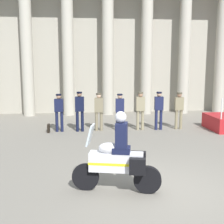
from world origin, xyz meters
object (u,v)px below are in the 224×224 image
at_px(officer_in_row_2, 99,109).
at_px(officer_in_row_3, 120,109).
at_px(officer_in_row_1, 80,108).
at_px(officer_in_row_4, 140,108).
at_px(officer_in_row_6, 179,108).
at_px(officer_in_row_0, 59,110).
at_px(motorcycle_with_rider, 119,159).
at_px(officer_in_row_5, 159,108).
at_px(briefcase_on_ground, 49,128).

relative_size(officer_in_row_2, officer_in_row_3, 1.02).
distance_m(officer_in_row_1, officer_in_row_3, 1.77).
height_order(officer_in_row_1, officer_in_row_4, officer_in_row_1).
height_order(officer_in_row_1, officer_in_row_3, officer_in_row_1).
distance_m(officer_in_row_4, officer_in_row_6, 1.79).
xyz_separation_m(officer_in_row_0, officer_in_row_1, (0.90, -0.05, 0.05)).
bearing_deg(motorcycle_with_rider, officer_in_row_6, -106.00).
height_order(officer_in_row_4, officer_in_row_5, officer_in_row_5).
distance_m(officer_in_row_0, officer_in_row_3, 2.67).
relative_size(officer_in_row_5, motorcycle_with_rider, 0.83).
distance_m(officer_in_row_2, officer_in_row_6, 3.65).
bearing_deg(officer_in_row_0, officer_in_row_5, -176.44).
height_order(officer_in_row_3, officer_in_row_5, officer_in_row_5).
bearing_deg(officer_in_row_5, officer_in_row_6, -171.92).
height_order(officer_in_row_2, officer_in_row_4, officer_in_row_4).
bearing_deg(officer_in_row_0, motorcycle_with_rider, 109.93).
height_order(officer_in_row_0, officer_in_row_6, officer_in_row_6).
bearing_deg(officer_in_row_4, officer_in_row_6, -175.20).
height_order(officer_in_row_1, officer_in_row_6, officer_in_row_1).
relative_size(officer_in_row_5, officer_in_row_6, 1.02).
bearing_deg(motorcycle_with_rider, officer_in_row_5, -99.34).
relative_size(officer_in_row_1, officer_in_row_5, 1.02).
bearing_deg(officer_in_row_6, officer_in_row_3, 5.13).
bearing_deg(officer_in_row_2, officer_in_row_6, -176.06).
relative_size(officer_in_row_5, briefcase_on_ground, 4.77).
height_order(officer_in_row_2, briefcase_on_ground, officer_in_row_2).
relative_size(officer_in_row_2, briefcase_on_ground, 4.68).
relative_size(officer_in_row_1, officer_in_row_3, 1.07).
bearing_deg(officer_in_row_5, briefcase_on_ground, 4.64).
xyz_separation_m(officer_in_row_0, briefcase_on_ground, (-0.46, -0.08, -0.81)).
relative_size(officer_in_row_1, officer_in_row_2, 1.04).
height_order(officer_in_row_4, motorcycle_with_rider, motorcycle_with_rider).
xyz_separation_m(officer_in_row_1, officer_in_row_5, (3.54, -0.02, -0.02)).
bearing_deg(officer_in_row_1, officer_in_row_3, -175.20).
distance_m(officer_in_row_6, briefcase_on_ground, 5.91).
distance_m(officer_in_row_0, officer_in_row_4, 3.60).
height_order(officer_in_row_0, officer_in_row_2, officer_in_row_2).
height_order(officer_in_row_0, officer_in_row_5, officer_in_row_5).
height_order(officer_in_row_3, motorcycle_with_rider, motorcycle_with_rider).
height_order(officer_in_row_0, officer_in_row_3, officer_in_row_0).
height_order(officer_in_row_0, officer_in_row_1, officer_in_row_1).
xyz_separation_m(officer_in_row_1, officer_in_row_2, (0.84, 0.07, -0.05)).
xyz_separation_m(officer_in_row_6, briefcase_on_ground, (-5.85, -0.07, -0.81)).
relative_size(officer_in_row_3, briefcase_on_ground, 4.57).
xyz_separation_m(officer_in_row_0, officer_in_row_2, (1.74, 0.02, 0.01)).
xyz_separation_m(officer_in_row_4, officer_in_row_5, (0.83, -0.05, 0.01)).
bearing_deg(officer_in_row_3, motorcycle_with_rider, 86.82).
distance_m(officer_in_row_1, officer_in_row_2, 0.85).
xyz_separation_m(officer_in_row_2, officer_in_row_6, (3.65, -0.04, -0.00)).
distance_m(officer_in_row_1, officer_in_row_6, 4.49).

